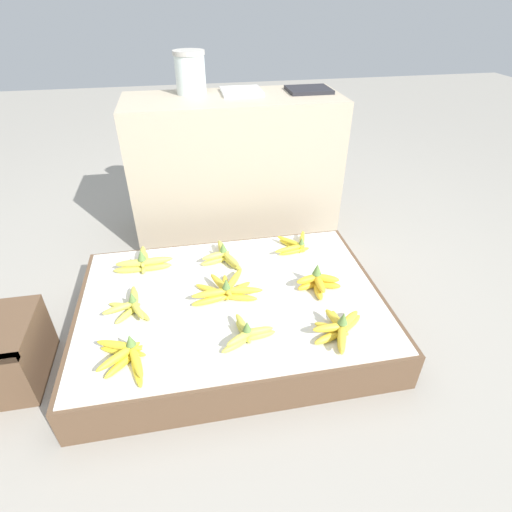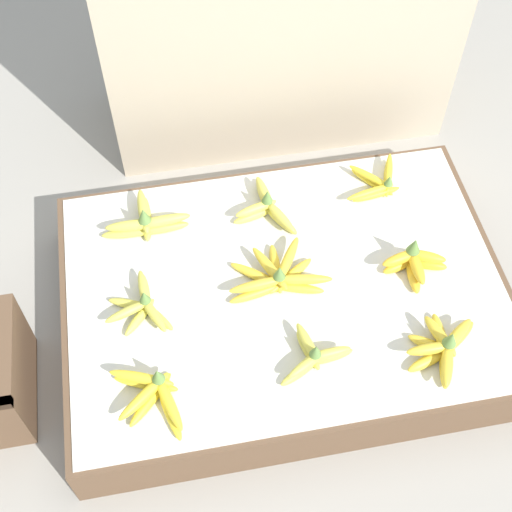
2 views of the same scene
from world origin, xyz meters
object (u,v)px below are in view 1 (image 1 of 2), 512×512
at_px(banana_bunch_front_midright, 339,328).
at_px(banana_bunch_middle_midright, 318,282).
at_px(banana_bunch_back_midleft, 223,256).
at_px(banana_bunch_middle_left, 131,306).
at_px(banana_bunch_middle_midleft, 226,290).
at_px(banana_bunch_front_midleft, 246,333).
at_px(banana_bunch_back_left, 143,263).
at_px(foam_tray_white, 242,91).
at_px(glass_jar, 190,72).
at_px(banana_bunch_front_left, 126,356).
at_px(banana_bunch_back_midright, 296,245).

xyz_separation_m(banana_bunch_front_midright, banana_bunch_middle_midright, (0.01, 0.26, 0.01)).
height_order(banana_bunch_front_midright, banana_bunch_back_midleft, banana_bunch_front_midright).
bearing_deg(banana_bunch_back_midleft, banana_bunch_middle_left, -145.30).
bearing_deg(banana_bunch_back_midleft, banana_bunch_middle_midleft, -94.14).
xyz_separation_m(banana_bunch_front_midleft, banana_bunch_back_midleft, (-0.02, 0.50, 0.00)).
height_order(banana_bunch_front_midright, banana_bunch_middle_midright, banana_bunch_middle_midright).
height_order(banana_bunch_front_midleft, banana_bunch_back_midleft, banana_bunch_back_midleft).
xyz_separation_m(banana_bunch_back_left, foam_tray_white, (0.55, 0.65, 0.55)).
height_order(banana_bunch_back_left, glass_jar, glass_jar).
bearing_deg(banana_bunch_middle_midright, banana_bunch_front_left, -161.00).
relative_size(banana_bunch_front_left, foam_tray_white, 1.05).
bearing_deg(banana_bunch_middle_midleft, foam_tray_white, 76.50).
relative_size(banana_bunch_front_left, banana_bunch_front_midright, 0.94).
relative_size(banana_bunch_front_midright, banana_bunch_back_left, 0.87).
bearing_deg(foam_tray_white, banana_bunch_middle_midright, -80.06).
relative_size(banana_bunch_front_midleft, banana_bunch_middle_midleft, 0.72).
bearing_deg(banana_bunch_back_midleft, banana_bunch_back_left, 179.20).
bearing_deg(banana_bunch_back_left, banana_bunch_back_midright, 2.69).
height_order(banana_bunch_front_midleft, banana_bunch_front_midright, banana_bunch_front_midright).
xyz_separation_m(banana_bunch_front_midright, banana_bunch_middle_left, (-0.74, 0.26, -0.01)).
xyz_separation_m(banana_bunch_middle_midright, banana_bunch_back_midright, (-0.01, 0.31, -0.01)).
bearing_deg(banana_bunch_front_midright, banana_bunch_front_midleft, 173.87).
relative_size(banana_bunch_middle_left, glass_jar, 1.05).
distance_m(banana_bunch_front_left, banana_bunch_middle_midleft, 0.46).
distance_m(banana_bunch_front_left, banana_bunch_front_midright, 0.74).
bearing_deg(glass_jar, banana_bunch_middle_left, -109.14).
height_order(banana_bunch_front_midright, banana_bunch_middle_midleft, banana_bunch_front_midright).
relative_size(banana_bunch_back_left, foam_tray_white, 1.28).
xyz_separation_m(banana_bunch_front_midleft, banana_bunch_back_left, (-0.37, 0.50, 0.01)).
distance_m(banana_bunch_front_left, banana_bunch_back_midleft, 0.65).
height_order(banana_bunch_front_midleft, foam_tray_white, foam_tray_white).
bearing_deg(banana_bunch_middle_midright, banana_bunch_back_midright, 91.96).
bearing_deg(banana_bunch_middle_left, banana_bunch_middle_midleft, 3.89).
bearing_deg(banana_bunch_back_midleft, banana_bunch_front_midleft, -87.16).
bearing_deg(banana_bunch_middle_left, banana_bunch_front_midright, -19.59).
bearing_deg(banana_bunch_front_midleft, banana_bunch_middle_midleft, 99.45).
height_order(banana_bunch_middle_left, banana_bunch_middle_midleft, banana_bunch_middle_midleft).
height_order(banana_bunch_back_midright, foam_tray_white, foam_tray_white).
bearing_deg(foam_tray_white, banana_bunch_middle_midleft, -103.50).
bearing_deg(banana_bunch_middle_midleft, banana_bunch_front_midleft, -80.55).
bearing_deg(banana_bunch_middle_left, glass_jar, 70.86).
relative_size(banana_bunch_front_midright, banana_bunch_back_midleft, 0.92).
xyz_separation_m(banana_bunch_front_midright, banana_bunch_middle_midleft, (-0.37, 0.29, -0.00)).
bearing_deg(banana_bunch_back_left, banana_bunch_middle_left, -97.46).
distance_m(banana_bunch_middle_midleft, foam_tray_white, 1.08).
xyz_separation_m(banana_bunch_middle_left, banana_bunch_back_midleft, (0.39, 0.27, 0.01)).
bearing_deg(glass_jar, banana_bunch_front_midright, -71.58).
bearing_deg(banana_bunch_back_left, banana_bunch_middle_midright, -21.12).
distance_m(banana_bunch_back_left, glass_jar, 0.99).
distance_m(banana_bunch_front_midright, banana_bunch_middle_midleft, 0.47).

